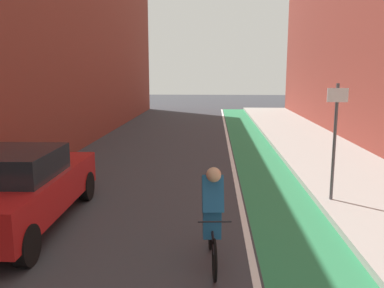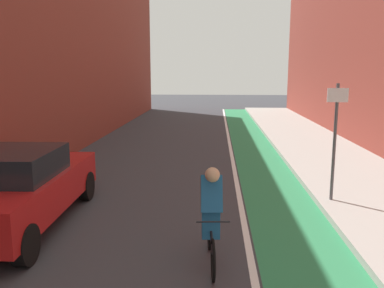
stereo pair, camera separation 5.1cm
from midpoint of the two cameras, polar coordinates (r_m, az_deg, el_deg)
name	(u,v)px [view 1 (the left image)]	position (r m, az deg, el deg)	size (l,w,h in m)	color
ground_plane	(172,172)	(12.15, -2.95, -3.91)	(80.11, 80.11, 0.00)	#38383D
bike_lane_paint	(258,158)	(14.11, 9.15, -2.03)	(1.60, 36.41, 0.00)	#2D8451
lane_divider_stripe	(232,158)	(14.04, 5.50, -2.00)	(0.12, 36.41, 0.00)	white
sidewalk_right	(329,157)	(14.55, 18.66, -1.79)	(3.23, 36.41, 0.14)	#A8A59E
building_facade_left	(17,5)	(15.38, -23.61, 17.55)	(3.00, 36.41, 10.28)	brown
parked_sedan_red	(17,187)	(8.45, -23.66, -5.62)	(2.00, 4.40, 1.53)	red
cyclist_mid	(212,212)	(6.29, 2.66, -9.50)	(0.48, 1.67, 1.59)	black
street_sign_post	(335,132)	(9.31, 19.40, 1.67)	(0.44, 0.07, 2.57)	#4C4C51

